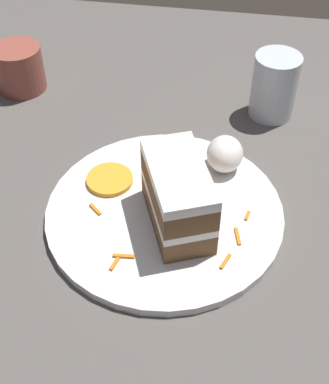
{
  "coord_description": "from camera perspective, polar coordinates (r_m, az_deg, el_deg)",
  "views": [
    {
      "loc": [
        0.42,
        0.11,
        0.52
      ],
      "look_at": [
        -0.03,
        0.03,
        0.07
      ],
      "focal_mm": 50.0,
      "sensor_mm": 36.0,
      "label": 1
    }
  ],
  "objects": [
    {
      "name": "dining_table",
      "position": [
        0.67,
        -3.31,
        -4.87
      ],
      "size": [
        1.2,
        1.04,
        0.03
      ],
      "primitive_type": "cube",
      "color": "#56514C",
      "rests_on": "ground"
    },
    {
      "name": "drinking_glass",
      "position": [
        0.83,
        11.56,
        10.61
      ],
      "size": [
        0.07,
        0.07,
        0.1
      ],
      "color": "silver",
      "rests_on": "dining_table"
    },
    {
      "name": "cream_dollop",
      "position": [
        0.71,
        6.45,
        4.06
      ],
      "size": [
        0.05,
        0.05,
        0.05
      ],
      "primitive_type": "ellipsoid",
      "color": "white",
      "rests_on": "plate"
    },
    {
      "name": "coffee_mug",
      "position": [
        0.9,
        -15.28,
        12.78
      ],
      "size": [
        0.08,
        0.08,
        0.07
      ],
      "color": "#994C3D",
      "rests_on": "dining_table"
    },
    {
      "name": "orange_garnish",
      "position": [
        0.7,
        -5.87,
        1.33
      ],
      "size": [
        0.06,
        0.06,
        0.01
      ],
      "primitive_type": "cylinder",
      "color": "orange",
      "rests_on": "plate"
    },
    {
      "name": "ground_plane",
      "position": [
        0.68,
        -3.26,
        -5.59
      ],
      "size": [
        6.0,
        6.0,
        0.0
      ],
      "primitive_type": "plane",
      "color": "black",
      "rests_on": "ground"
    },
    {
      "name": "plate",
      "position": [
        0.67,
        0.0,
        -2.19
      ],
      "size": [
        0.3,
        0.3,
        0.01
      ],
      "primitive_type": "cylinder",
      "color": "white",
      "rests_on": "dining_table"
    },
    {
      "name": "cake_slice",
      "position": [
        0.62,
        1.44,
        -0.42
      ],
      "size": [
        0.14,
        0.11,
        0.09
      ],
      "rotation": [
        0.0,
        0.0,
        5.11
      ],
      "color": "brown",
      "rests_on": "plate"
    },
    {
      "name": "carrot_shreds_scatter",
      "position": [
        0.66,
        0.66,
        -2.54
      ],
      "size": [
        0.22,
        0.2,
        0.0
      ],
      "color": "orange",
      "rests_on": "plate"
    }
  ]
}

